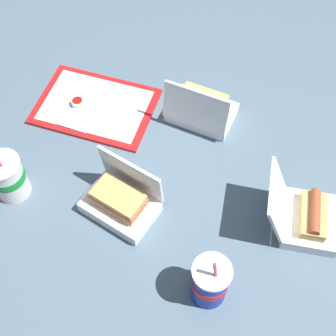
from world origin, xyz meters
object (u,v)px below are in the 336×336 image
object	(u,v)px
ketchup_cup	(78,103)
clamshell_sandwich_back	(201,109)
food_tray	(95,106)
plastic_fork	(77,79)
clamshell_sandwich_left	(121,201)
soda_cup_front	(8,177)
soda_cup_center	(210,282)
clamshell_hotdog_corner	(306,217)

from	to	relation	value
ketchup_cup	clamshell_sandwich_back	size ratio (longest dim) A/B	0.20
food_tray	ketchup_cup	distance (m)	0.06
plastic_fork	clamshell_sandwich_left	size ratio (longest dim) A/B	0.51
food_tray	clamshell_sandwich_back	size ratio (longest dim) A/B	1.94
food_tray	plastic_fork	distance (m)	0.13
clamshell_sandwich_left	soda_cup_front	distance (m)	0.32
food_tray	clamshell_sandwich_left	bearing A→B (deg)	-50.04
soda_cup_center	soda_cup_front	xyz separation A→B (m)	(-0.62, 0.05, -0.01)
food_tray	clamshell_hotdog_corner	size ratio (longest dim) A/B	1.63
ketchup_cup	plastic_fork	size ratio (longest dim) A/B	0.36
plastic_fork	clamshell_hotdog_corner	distance (m)	0.86
food_tray	ketchup_cup	world-z (taller)	ketchup_cup
clamshell_hotdog_corner	soda_cup_center	size ratio (longest dim) A/B	1.14
ketchup_cup	plastic_fork	xyz separation A→B (m)	(-0.06, 0.10, -0.01)
ketchup_cup	soda_cup_center	bearing A→B (deg)	-33.30
clamshell_sandwich_left	soda_cup_front	size ratio (longest dim) A/B	1.07
clamshell_sandwich_left	clamshell_hotdog_corner	size ratio (longest dim) A/B	0.89
ketchup_cup	clamshell_hotdog_corner	bearing A→B (deg)	-8.10
clamshell_sandwich_left	clamshell_hotdog_corner	xyz separation A→B (m)	(0.48, 0.16, -0.00)
food_tray	clamshell_sandwich_back	xyz separation A→B (m)	(0.33, 0.10, 0.04)
clamshell_sandwich_left	clamshell_sandwich_back	bearing A→B (deg)	78.46
food_tray	clamshell_hotdog_corner	distance (m)	0.74
ketchup_cup	plastic_fork	distance (m)	0.11
clamshell_hotdog_corner	food_tray	bearing A→B (deg)	169.55
clamshell_sandwich_back	clamshell_sandwich_left	size ratio (longest dim) A/B	0.94
soda_cup_center	plastic_fork	bearing A→B (deg)	143.36
plastic_fork	soda_cup_center	size ratio (longest dim) A/B	0.52
food_tray	soda_cup_center	size ratio (longest dim) A/B	1.85
clamshell_sandwich_left	soda_cup_front	bearing A→B (deg)	-166.80
clamshell_sandwich_left	food_tray	bearing A→B (deg)	129.96
food_tray	ketchup_cup	size ratio (longest dim) A/B	9.89
clamshell_sandwich_back	soda_cup_center	size ratio (longest dim) A/B	0.95
food_tray	soda_cup_front	xyz separation A→B (m)	(-0.06, -0.37, 0.07)
plastic_fork	clamshell_sandwich_left	distance (m)	0.51
clamshell_hotdog_corner	soda_cup_front	bearing A→B (deg)	-163.57
plastic_fork	clamshell_sandwich_left	bearing A→B (deg)	-53.42
clamshell_sandwich_left	soda_cup_center	bearing A→B (deg)	-22.16
clamshell_sandwich_back	clamshell_hotdog_corner	distance (m)	0.46
clamshell_sandwich_left	soda_cup_front	xyz separation A→B (m)	(-0.31, -0.07, 0.03)
food_tray	soda_cup_front	size ratio (longest dim) A/B	1.97
plastic_fork	clamshell_hotdog_corner	world-z (taller)	clamshell_hotdog_corner
clamshell_hotdog_corner	soda_cup_center	xyz separation A→B (m)	(-0.17, -0.28, 0.04)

